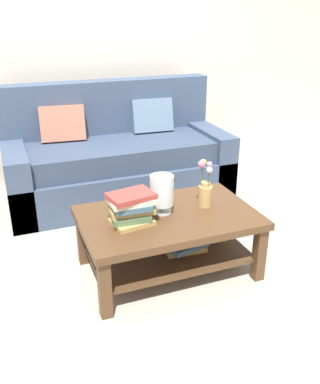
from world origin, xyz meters
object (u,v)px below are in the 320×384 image
couch (117,159)px  flower_pitcher (205,189)px  glass_hurricane_vase (162,192)px  coffee_table (169,230)px  book_stack_main (131,208)px

couch → flower_pitcher: size_ratio=6.20×
glass_hurricane_vase → flower_pitcher: flower_pitcher is taller
glass_hurricane_vase → flower_pitcher: bearing=-3.0°
flower_pitcher → coffee_table: bearing=-173.3°
coffee_table → book_stack_main: 0.35m
couch → flower_pitcher: (0.24, -1.37, 0.19)m
book_stack_main → coffee_table: bearing=5.6°
coffee_table → book_stack_main: (-0.27, -0.03, 0.23)m
glass_hurricane_vase → flower_pitcher: 0.31m
couch → coffee_table: couch is taller
glass_hurricane_vase → flower_pitcher: (0.31, -0.02, -0.02)m
coffee_table → flower_pitcher: flower_pitcher is taller
couch → glass_hurricane_vase: 1.38m
glass_hurricane_vase → coffee_table: bearing=-55.2°
glass_hurricane_vase → couch: bearing=86.8°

